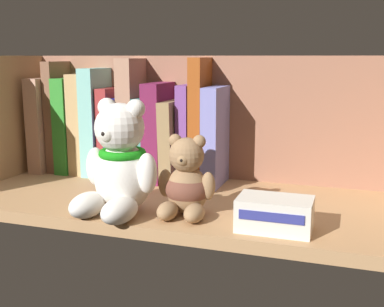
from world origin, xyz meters
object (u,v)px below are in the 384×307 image
(book_8, at_px, (148,137))
(book_2, at_px, (73,125))
(book_12, at_px, (202,120))
(book_4, at_px, (100,121))
(book_11, at_px, (190,133))
(small_product_box, at_px, (275,214))
(book_10, at_px, (177,140))
(book_6, at_px, (123,136))
(book_1, at_px, (61,116))
(book_13, at_px, (216,135))
(book_7, at_px, (135,118))
(book_9, at_px, (163,131))
(teddy_bear_smaller, at_px, (186,184))
(book_5, at_px, (113,131))
(teddy_bear_larger, at_px, (119,165))
(book_3, at_px, (86,123))
(book_0, at_px, (50,124))

(book_8, bearing_deg, book_2, 180.00)
(book_8, height_order, book_12, book_12)
(book_4, distance_m, book_11, 0.20)
(book_2, distance_m, small_product_box, 0.53)
(book_2, height_order, book_10, book_2)
(book_2, distance_m, book_6, 0.12)
(book_10, relative_size, book_11, 0.84)
(book_1, distance_m, book_13, 0.35)
(book_1, distance_m, small_product_box, 0.56)
(book_13, xyz_separation_m, small_product_box, (0.15, -0.23, -0.07))
(book_8, bearing_deg, book_12, 0.00)
(book_7, xyz_separation_m, book_10, (0.09, 0.00, -0.04))
(book_9, height_order, book_10, book_9)
(book_8, bearing_deg, book_1, 180.00)
(book_11, relative_size, teddy_bear_smaller, 1.51)
(book_2, bearing_deg, book_6, 0.00)
(book_12, bearing_deg, book_1, 180.00)
(book_10, bearing_deg, book_1, 180.00)
(book_1, bearing_deg, book_11, 0.00)
(book_2, distance_m, teddy_bear_smaller, 0.40)
(book_2, relative_size, book_5, 1.10)
(book_1, height_order, book_13, book_1)
(book_8, height_order, teddy_bear_larger, teddy_bear_larger)
(book_2, height_order, book_5, book_2)
(book_8, xyz_separation_m, book_11, (0.09, 0.00, 0.01))
(book_5, xyz_separation_m, book_7, (0.05, 0.00, 0.03))
(book_11, bearing_deg, book_1, 180.00)
(book_10, xyz_separation_m, book_13, (0.08, 0.00, 0.01))
(book_8, bearing_deg, book_4, 180.00)
(book_8, xyz_separation_m, book_12, (0.11, 0.00, 0.04))
(book_3, height_order, book_12, book_12)
(book_1, distance_m, book_12, 0.32)
(teddy_bear_smaller, bearing_deg, book_9, 120.77)
(small_product_box, bearing_deg, book_11, 131.78)
(book_8, bearing_deg, book_13, 0.00)
(book_0, height_order, book_4, book_4)
(book_10, bearing_deg, book_4, 180.00)
(book_2, height_order, small_product_box, book_2)
(book_2, distance_m, book_13, 0.32)
(book_9, height_order, book_12, book_12)
(book_1, relative_size, small_product_box, 2.21)
(book_0, height_order, book_10, book_0)
(book_1, bearing_deg, book_8, 0.00)
(book_1, distance_m, book_4, 0.09)
(book_6, xyz_separation_m, book_7, (0.03, 0.00, 0.04))
(book_3, distance_m, book_10, 0.21)
(book_4, height_order, teddy_bear_smaller, book_4)
(book_3, distance_m, book_4, 0.03)
(book_4, distance_m, book_8, 0.11)
(book_5, xyz_separation_m, book_6, (0.02, 0.00, -0.01))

